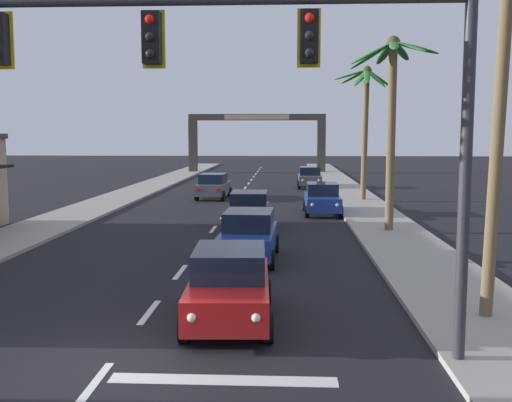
{
  "coord_description": "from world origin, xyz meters",
  "views": [
    {
      "loc": [
        3.28,
        -10.66,
        4.27
      ],
      "look_at": [
        2.35,
        8.0,
        2.2
      ],
      "focal_mm": 42.26,
      "sensor_mm": 36.0,
      "label": 1
    }
  ],
  "objects_px": {
    "palm_right_nearest": "(508,0)",
    "traffic_signal_mast": "(251,73)",
    "sedan_parked_mid_kerb": "(322,198)",
    "town_gateway_arch": "(257,134)",
    "palm_right_third": "(365,105)",
    "palm_right_second": "(392,96)",
    "sedan_oncoming_far": "(214,186)",
    "sedan_fifth_in_queue": "(249,210)",
    "sedan_third_in_queue": "(249,235)",
    "sedan_lead_at_stop_bar": "(230,285)",
    "sedan_parked_nearest_kerb": "(310,177)"
  },
  "relations": [
    {
      "from": "sedan_fifth_in_queue",
      "to": "sedan_parked_nearest_kerb",
      "type": "relative_size",
      "value": 1.0
    },
    {
      "from": "palm_right_third",
      "to": "sedan_oncoming_far",
      "type": "bearing_deg",
      "value": 173.21
    },
    {
      "from": "sedan_oncoming_far",
      "to": "sedan_fifth_in_queue",
      "type": "bearing_deg",
      "value": -76.11
    },
    {
      "from": "sedan_parked_mid_kerb",
      "to": "sedan_third_in_queue",
      "type": "bearing_deg",
      "value": -104.98
    },
    {
      "from": "sedan_third_in_queue",
      "to": "traffic_signal_mast",
      "type": "bearing_deg",
      "value": -86.16
    },
    {
      "from": "sedan_fifth_in_queue",
      "to": "palm_right_nearest",
      "type": "distance_m",
      "value": 16.14
    },
    {
      "from": "traffic_signal_mast",
      "to": "sedan_lead_at_stop_bar",
      "type": "height_order",
      "value": "traffic_signal_mast"
    },
    {
      "from": "traffic_signal_mast",
      "to": "sedan_parked_nearest_kerb",
      "type": "height_order",
      "value": "traffic_signal_mast"
    },
    {
      "from": "sedan_third_in_queue",
      "to": "palm_right_nearest",
      "type": "distance_m",
      "value": 10.93
    },
    {
      "from": "sedan_fifth_in_queue",
      "to": "sedan_oncoming_far",
      "type": "height_order",
      "value": "same"
    },
    {
      "from": "sedan_parked_nearest_kerb",
      "to": "palm_right_second",
      "type": "relative_size",
      "value": 0.53
    },
    {
      "from": "palm_right_third",
      "to": "town_gateway_arch",
      "type": "xyz_separation_m",
      "value": [
        -8.26,
        28.76,
        -1.85
      ]
    },
    {
      "from": "traffic_signal_mast",
      "to": "sedan_third_in_queue",
      "type": "distance_m",
      "value": 10.33
    },
    {
      "from": "palm_right_nearest",
      "to": "palm_right_third",
      "type": "distance_m",
      "value": 25.02
    },
    {
      "from": "sedan_fifth_in_queue",
      "to": "sedan_oncoming_far",
      "type": "distance_m",
      "value": 13.17
    },
    {
      "from": "palm_right_third",
      "to": "traffic_signal_mast",
      "type": "bearing_deg",
      "value": -101.47
    },
    {
      "from": "sedan_oncoming_far",
      "to": "palm_right_third",
      "type": "distance_m",
      "value": 11.2
    },
    {
      "from": "palm_right_nearest",
      "to": "palm_right_second",
      "type": "relative_size",
      "value": 1.16
    },
    {
      "from": "traffic_signal_mast",
      "to": "palm_right_nearest",
      "type": "height_order",
      "value": "palm_right_nearest"
    },
    {
      "from": "sedan_lead_at_stop_bar",
      "to": "sedan_third_in_queue",
      "type": "height_order",
      "value": "same"
    },
    {
      "from": "sedan_oncoming_far",
      "to": "sedan_parked_mid_kerb",
      "type": "distance_m",
      "value": 10.19
    },
    {
      "from": "palm_right_second",
      "to": "town_gateway_arch",
      "type": "bearing_deg",
      "value": 100.65
    },
    {
      "from": "sedan_lead_at_stop_bar",
      "to": "palm_right_nearest",
      "type": "height_order",
      "value": "palm_right_nearest"
    },
    {
      "from": "sedan_third_in_queue",
      "to": "sedan_parked_nearest_kerb",
      "type": "xyz_separation_m",
      "value": [
        3.17,
        28.2,
        0.0
      ]
    },
    {
      "from": "traffic_signal_mast",
      "to": "town_gateway_arch",
      "type": "relative_size",
      "value": 0.75
    },
    {
      "from": "palm_right_nearest",
      "to": "palm_right_second",
      "type": "xyz_separation_m",
      "value": [
        -0.31,
        12.51,
        -1.26
      ]
    },
    {
      "from": "town_gateway_arch",
      "to": "sedan_parked_nearest_kerb",
      "type": "bearing_deg",
      "value": -74.73
    },
    {
      "from": "traffic_signal_mast",
      "to": "sedan_fifth_in_queue",
      "type": "bearing_deg",
      "value": 93.65
    },
    {
      "from": "palm_right_nearest",
      "to": "traffic_signal_mast",
      "type": "bearing_deg",
      "value": -153.39
    },
    {
      "from": "town_gateway_arch",
      "to": "palm_right_third",
      "type": "bearing_deg",
      "value": -73.97
    },
    {
      "from": "sedan_oncoming_far",
      "to": "palm_right_second",
      "type": "relative_size",
      "value": 0.54
    },
    {
      "from": "sedan_fifth_in_queue",
      "to": "palm_right_nearest",
      "type": "height_order",
      "value": "palm_right_nearest"
    },
    {
      "from": "palm_right_nearest",
      "to": "palm_right_second",
      "type": "distance_m",
      "value": 12.58
    },
    {
      "from": "sedan_fifth_in_queue",
      "to": "palm_right_nearest",
      "type": "relative_size",
      "value": 0.46
    },
    {
      "from": "sedan_parked_mid_kerb",
      "to": "palm_right_nearest",
      "type": "distance_m",
      "value": 19.8
    },
    {
      "from": "palm_right_third",
      "to": "palm_right_second",
      "type": "bearing_deg",
      "value": -92.3
    },
    {
      "from": "sedan_third_in_queue",
      "to": "palm_right_third",
      "type": "xyz_separation_m",
      "value": [
        6.25,
        18.44,
        5.27
      ]
    },
    {
      "from": "sedan_third_in_queue",
      "to": "town_gateway_arch",
      "type": "xyz_separation_m",
      "value": [
        -2.01,
        47.19,
        3.42
      ]
    },
    {
      "from": "sedan_parked_nearest_kerb",
      "to": "palm_right_second",
      "type": "height_order",
      "value": "palm_right_second"
    },
    {
      "from": "sedan_parked_mid_kerb",
      "to": "town_gateway_arch",
      "type": "height_order",
      "value": "town_gateway_arch"
    },
    {
      "from": "sedan_lead_at_stop_bar",
      "to": "sedan_oncoming_far",
      "type": "relative_size",
      "value": 1.0
    },
    {
      "from": "palm_right_third",
      "to": "sedan_fifth_in_queue",
      "type": "bearing_deg",
      "value": -119.8
    },
    {
      "from": "sedan_parked_nearest_kerb",
      "to": "sedan_parked_mid_kerb",
      "type": "bearing_deg",
      "value": -89.87
    },
    {
      "from": "traffic_signal_mast",
      "to": "palm_right_third",
      "type": "relative_size",
      "value": 1.33
    },
    {
      "from": "sedan_lead_at_stop_bar",
      "to": "sedan_fifth_in_queue",
      "type": "height_order",
      "value": "same"
    },
    {
      "from": "sedan_third_in_queue",
      "to": "town_gateway_arch",
      "type": "relative_size",
      "value": 0.29
    },
    {
      "from": "sedan_third_in_queue",
      "to": "sedan_lead_at_stop_bar",
      "type": "bearing_deg",
      "value": -90.1
    },
    {
      "from": "sedan_fifth_in_queue",
      "to": "palm_right_nearest",
      "type": "xyz_separation_m",
      "value": [
        6.46,
        -13.38,
        6.31
      ]
    },
    {
      "from": "sedan_lead_at_stop_bar",
      "to": "sedan_fifth_in_queue",
      "type": "relative_size",
      "value": 1.01
    },
    {
      "from": "sedan_oncoming_far",
      "to": "palm_right_third",
      "type": "relative_size",
      "value": 0.53
    }
  ]
}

